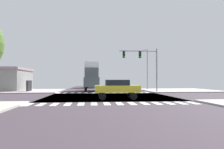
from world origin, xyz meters
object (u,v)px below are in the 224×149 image
Objects in this scene: box_truck_trailing_1 at (92,77)px; street_lamp at (146,66)px; sedan_nearside_1 at (117,88)px; box_truck_middle_2 at (92,76)px; traffic_signal_mast at (142,60)px.

street_lamp is at bearing 127.32° from box_truck_trailing_1.
street_lamp reaches higher than box_truck_trailing_1.
sedan_nearside_1 is (-7.45, -17.91, -3.41)m from street_lamp.
street_lamp reaches higher than box_truck_middle_2.
sedan_nearside_1 is 0.60× the size of box_truck_trailing_1.
box_truck_middle_2 is at bearing 9.26° from sedan_nearside_1.
traffic_signal_mast reaches higher than box_truck_middle_2.
box_truck_trailing_1 reaches higher than sedan_nearside_1.
box_truck_trailing_1 is (-2.51, 30.98, 1.45)m from sedan_nearside_1.
box_truck_trailing_1 is 15.59m from box_truck_middle_2.
street_lamp is at bearing -22.60° from sedan_nearside_1.
street_lamp is 10.46m from box_truck_middle_2.
street_lamp is at bearing 71.42° from traffic_signal_mast.
sedan_nearside_1 is at bearing -112.60° from street_lamp.
street_lamp is at bearing -165.81° from box_truck_middle_2.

